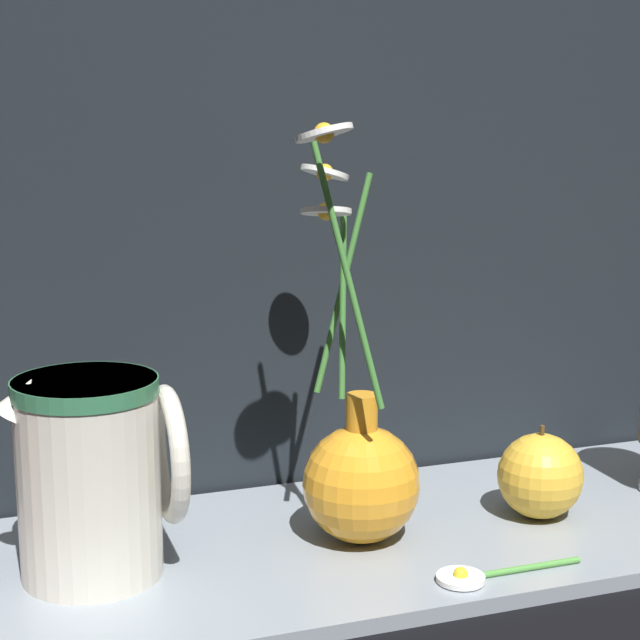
% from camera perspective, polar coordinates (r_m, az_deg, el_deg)
% --- Properties ---
extents(ground_plane, '(6.00, 6.00, 0.00)m').
position_cam_1_polar(ground_plane, '(0.87, -0.88, -12.57)').
color(ground_plane, black).
extents(shelf, '(0.83, 0.27, 0.01)m').
position_cam_1_polar(shelf, '(0.87, -0.88, -12.21)').
color(shelf, gray).
rests_on(shelf, ground_plane).
extents(vase_with_flowers, '(0.12, 0.14, 0.33)m').
position_cam_1_polar(vase_with_flowers, '(0.85, 2.15, -8.02)').
color(vase_with_flowers, orange).
rests_on(vase_with_flowers, shelf).
extents(ceramic_pitcher, '(0.13, 0.11, 0.16)m').
position_cam_1_polar(ceramic_pitcher, '(0.81, -11.97, -7.71)').
color(ceramic_pitcher, beige).
rests_on(ceramic_pitcher, shelf).
extents(orange_fruit, '(0.07, 0.07, 0.08)m').
position_cam_1_polar(orange_fruit, '(0.92, 11.67, -8.14)').
color(orange_fruit, gold).
rests_on(orange_fruit, shelf).
extents(loose_daisy, '(0.12, 0.04, 0.01)m').
position_cam_1_polar(loose_daisy, '(0.81, 8.41, -13.30)').
color(loose_daisy, '#4C8E3D').
rests_on(loose_daisy, shelf).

